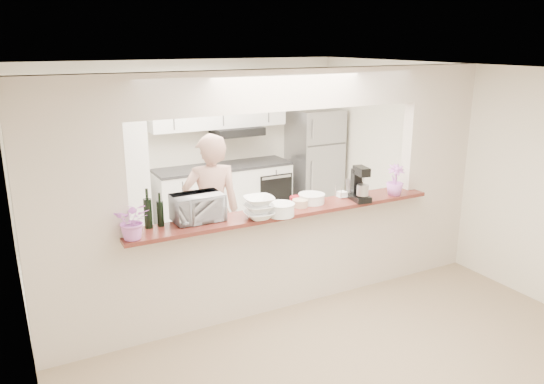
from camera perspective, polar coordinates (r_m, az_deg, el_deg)
floor at (r=5.90m, az=1.28°, el=-11.89°), size 6.00×6.00×0.00m
tile_overlay at (r=7.16m, az=-4.82°, el=-6.69°), size 5.00×2.90×0.01m
partition at (r=5.37m, az=1.38°, el=2.23°), size 5.00×0.15×2.50m
bar_counter at (r=5.65m, az=1.34°, el=-6.74°), size 3.40×0.38×1.09m
kitchen_cabinets at (r=7.85m, az=-9.63°, el=2.62°), size 3.15×0.62×2.25m
refrigerator at (r=8.76m, az=4.57°, el=3.34°), size 0.75×0.70×1.70m
flower_left at (r=4.74m, az=-14.72°, el=-2.97°), size 0.38×0.36×0.34m
wine_bottle_a at (r=5.03m, az=-11.93°, el=-2.23°), size 0.06×0.06×0.32m
wine_bottle_b at (r=5.00m, az=-13.20°, el=-2.18°), size 0.08×0.08×0.38m
toaster_oven at (r=5.11m, az=-8.01°, el=-1.67°), size 0.48×0.33×0.26m
serving_bowls at (r=5.13m, az=-1.40°, el=-1.74°), size 0.31×0.31×0.21m
plate_stack_a at (r=5.23m, az=0.97°, el=-1.89°), size 0.27×0.27×0.13m
plate_stack_b at (r=5.66m, az=4.27°, el=-0.69°), size 0.28×0.28×0.10m
red_bowl at (r=5.63m, az=2.74°, el=-0.88°), size 0.16×0.16×0.08m
tan_bowl at (r=5.52m, az=3.04°, el=-1.21°), size 0.16×0.16×0.08m
utensil_caddy at (r=5.91m, az=7.90°, el=0.27°), size 0.21×0.13×0.20m
stand_mixer at (r=5.77m, az=9.44°, el=0.71°), size 0.20×0.28×0.38m
flower_right at (r=6.06m, az=13.11°, el=1.26°), size 0.26×0.26×0.35m
person at (r=6.03m, az=-6.49°, el=-2.17°), size 0.72×0.55×1.78m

